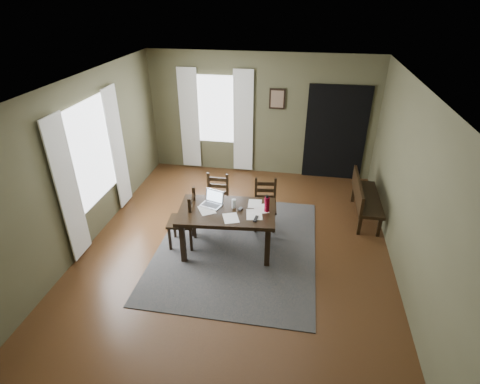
% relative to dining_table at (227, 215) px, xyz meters
% --- Properties ---
extents(ground, '(5.00, 6.00, 0.01)m').
position_rel_dining_table_xyz_m(ground, '(0.14, 0.09, -0.68)').
color(ground, '#492C16').
extents(room_shell, '(5.02, 6.02, 2.71)m').
position_rel_dining_table_xyz_m(room_shell, '(0.14, 0.09, 1.13)').
color(room_shell, '#4D4C32').
rests_on(room_shell, ground).
extents(rug, '(2.60, 3.20, 0.01)m').
position_rel_dining_table_xyz_m(rug, '(0.14, 0.09, -0.67)').
color(rug, '#393939').
rests_on(rug, ground).
extents(dining_table, '(1.59, 1.04, 0.76)m').
position_rel_dining_table_xyz_m(dining_table, '(0.00, 0.00, 0.00)').
color(dining_table, black).
rests_on(dining_table, rug).
extents(chair_end, '(0.48, 0.48, 0.99)m').
position_rel_dining_table_xyz_m(chair_end, '(-0.72, 0.03, -0.19)').
color(chair_end, black).
rests_on(chair_end, rug).
extents(chair_back_left, '(0.41, 0.41, 0.92)m').
position_rel_dining_table_xyz_m(chair_back_left, '(-0.35, 0.79, -0.22)').
color(chair_back_left, black).
rests_on(chair_back_left, rug).
extents(chair_back_right, '(0.44, 0.44, 0.91)m').
position_rel_dining_table_xyz_m(chair_back_right, '(0.53, 0.80, -0.23)').
color(chair_back_right, black).
rests_on(chair_back_right, rug).
extents(bench, '(0.44, 1.36, 0.77)m').
position_rel_dining_table_xyz_m(bench, '(2.30, 1.41, -0.22)').
color(bench, black).
rests_on(bench, ground).
extents(laptop, '(0.39, 0.34, 0.22)m').
position_rel_dining_table_xyz_m(laptop, '(-0.26, 0.14, 0.15)').
color(laptop, '#B7B7BC').
rests_on(laptop, dining_table).
extents(computer_mouse, '(0.07, 0.10, 0.03)m').
position_rel_dining_table_xyz_m(computer_mouse, '(0.21, 0.05, 0.11)').
color(computer_mouse, '#3F3F42').
rests_on(computer_mouse, dining_table).
extents(tv_remote, '(0.06, 0.17, 0.02)m').
position_rel_dining_table_xyz_m(tv_remote, '(0.49, -0.18, 0.10)').
color(tv_remote, black).
rests_on(tv_remote, dining_table).
extents(drinking_glass, '(0.09, 0.09, 0.15)m').
position_rel_dining_table_xyz_m(drinking_glass, '(0.09, 0.09, 0.17)').
color(drinking_glass, silver).
rests_on(drinking_glass, dining_table).
extents(water_bottle, '(0.10, 0.10, 0.28)m').
position_rel_dining_table_xyz_m(water_bottle, '(0.62, 0.08, 0.22)').
color(water_bottle, '#A50C2C').
rests_on(water_bottle, dining_table).
extents(paper_a, '(0.35, 0.37, 0.00)m').
position_rel_dining_table_xyz_m(paper_a, '(-0.31, -0.05, 0.10)').
color(paper_a, white).
rests_on(paper_a, dining_table).
extents(paper_b, '(0.29, 0.35, 0.00)m').
position_rel_dining_table_xyz_m(paper_b, '(0.44, -0.05, 0.10)').
color(paper_b, white).
rests_on(paper_b, dining_table).
extents(paper_c, '(0.23, 0.29, 0.00)m').
position_rel_dining_table_xyz_m(paper_c, '(0.41, 0.27, 0.10)').
color(paper_c, white).
rests_on(paper_c, dining_table).
extents(paper_d, '(0.30, 0.34, 0.00)m').
position_rel_dining_table_xyz_m(paper_d, '(0.52, 0.13, 0.10)').
color(paper_d, white).
rests_on(paper_d, dining_table).
extents(paper_e, '(0.31, 0.35, 0.00)m').
position_rel_dining_table_xyz_m(paper_e, '(0.11, -0.22, 0.10)').
color(paper_e, white).
rests_on(paper_e, dining_table).
extents(window_left, '(0.01, 1.30, 1.70)m').
position_rel_dining_table_xyz_m(window_left, '(-2.33, 0.29, 0.77)').
color(window_left, white).
rests_on(window_left, ground).
extents(window_back, '(1.00, 0.01, 1.50)m').
position_rel_dining_table_xyz_m(window_back, '(-0.86, 3.06, 0.77)').
color(window_back, white).
rests_on(window_back, ground).
extents(curtain_left_near, '(0.03, 0.48, 2.30)m').
position_rel_dining_table_xyz_m(curtain_left_near, '(-2.30, -0.53, 0.52)').
color(curtain_left_near, silver).
rests_on(curtain_left_near, ground).
extents(curtain_left_far, '(0.03, 0.48, 2.30)m').
position_rel_dining_table_xyz_m(curtain_left_far, '(-2.30, 1.11, 0.52)').
color(curtain_left_far, silver).
rests_on(curtain_left_far, ground).
extents(curtain_back_left, '(0.44, 0.03, 2.30)m').
position_rel_dining_table_xyz_m(curtain_back_left, '(-1.48, 3.03, 0.52)').
color(curtain_back_left, silver).
rests_on(curtain_back_left, ground).
extents(curtain_back_right, '(0.44, 0.03, 2.30)m').
position_rel_dining_table_xyz_m(curtain_back_right, '(-0.24, 3.03, 0.52)').
color(curtain_back_right, silver).
rests_on(curtain_back_right, ground).
extents(framed_picture, '(0.34, 0.03, 0.44)m').
position_rel_dining_table_xyz_m(framed_picture, '(0.49, 3.05, 1.07)').
color(framed_picture, black).
rests_on(framed_picture, ground).
extents(doorway_back, '(1.30, 0.03, 2.10)m').
position_rel_dining_table_xyz_m(doorway_back, '(1.79, 3.06, 0.37)').
color(doorway_back, black).
rests_on(doorway_back, ground).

